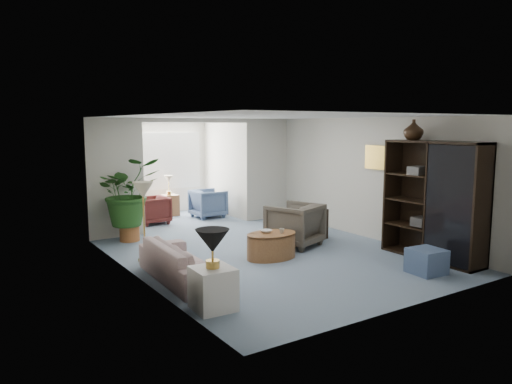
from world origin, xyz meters
TOP-DOWN VIEW (x-y plane):
  - floor at (0.00, 0.00)m, footprint 6.00×6.00m
  - sunroom_floor at (0.00, 4.10)m, footprint 2.60×2.60m
  - back_pier_left at (-1.90, 3.00)m, footprint 1.20×0.12m
  - back_pier_right at (1.90, 3.00)m, footprint 1.20×0.12m
  - back_header at (0.00, 3.00)m, footprint 2.60×0.12m
  - window_pane at (0.00, 5.18)m, footprint 2.20×0.02m
  - window_blinds at (0.00, 5.15)m, footprint 2.20×0.02m
  - framed_picture at (2.46, -0.10)m, footprint 0.04×0.50m
  - sofa at (-1.95, -0.33)m, footprint 0.85×1.99m
  - end_table at (-2.15, -1.68)m, footprint 0.52×0.52m
  - table_lamp at (-2.15, -1.68)m, footprint 0.44×0.44m
  - floor_lamp at (-2.07, 0.96)m, footprint 0.36×0.36m
  - coffee_table at (-0.12, -0.08)m, footprint 0.99×0.99m
  - coffee_bowl at (-0.17, 0.02)m, footprint 0.21×0.21m
  - coffee_cup at (0.03, -0.18)m, footprint 0.10×0.10m
  - wingback_chair at (0.77, 0.40)m, footprint 1.17×1.19m
  - side_table_dark at (1.47, 0.70)m, footprint 0.52×0.42m
  - entertainment_cabinet at (2.23, -1.67)m, footprint 0.50×1.87m
  - cabinet_urn at (2.23, -1.17)m, footprint 0.35×0.35m
  - ottoman at (1.44, -2.18)m, footprint 0.54×0.54m
  - plant_pot at (-1.80, 2.57)m, footprint 0.40×0.40m
  - house_plant at (-1.80, 2.57)m, footprint 1.25×1.08m
  - sunroom_chair_blue at (0.75, 3.98)m, footprint 0.79×0.77m
  - sunroom_chair_maroon at (-0.75, 3.98)m, footprint 0.72×0.70m
  - sunroom_table at (-0.00, 4.73)m, footprint 0.45×0.35m
  - shelf_clutter at (2.18, -1.64)m, footprint 0.30×1.03m

SIDE VIEW (x-z plane):
  - floor at x=0.00m, z-range 0.00..0.00m
  - sunroom_floor at x=0.00m, z-range 0.00..0.00m
  - plant_pot at x=-1.80m, z-range 0.00..0.32m
  - ottoman at x=1.44m, z-range 0.00..0.40m
  - coffee_table at x=-0.12m, z-range 0.00..0.45m
  - sunroom_table at x=0.00m, z-range 0.00..0.55m
  - end_table at x=-2.15m, z-range 0.00..0.55m
  - sofa at x=-1.95m, z-range 0.00..0.57m
  - side_table_dark at x=1.47m, z-range 0.00..0.62m
  - sunroom_chair_maroon at x=-0.75m, z-range 0.00..0.66m
  - sunroom_chair_blue at x=0.75m, z-range 0.00..0.72m
  - wingback_chair at x=0.77m, z-range 0.00..0.84m
  - coffee_bowl at x=-0.17m, z-range 0.45..0.50m
  - coffee_cup at x=0.03m, z-range 0.45..0.54m
  - table_lamp at x=-2.15m, z-range 0.75..1.05m
  - shelf_clutter at x=2.18m, z-range 0.41..1.47m
  - house_plant at x=-1.80m, z-range 0.32..1.71m
  - entertainment_cabinet at x=2.23m, z-range 0.00..2.08m
  - back_pier_left at x=-1.90m, z-range 0.00..2.50m
  - back_pier_right at x=1.90m, z-range 0.00..2.50m
  - floor_lamp at x=-2.07m, z-range 1.11..1.39m
  - window_pane at x=0.00m, z-range 0.65..2.15m
  - window_blinds at x=0.00m, z-range 0.65..2.15m
  - framed_picture at x=2.46m, z-range 1.50..1.90m
  - cabinet_urn at x=2.23m, z-range 2.08..2.45m
  - back_header at x=0.00m, z-range 2.40..2.50m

